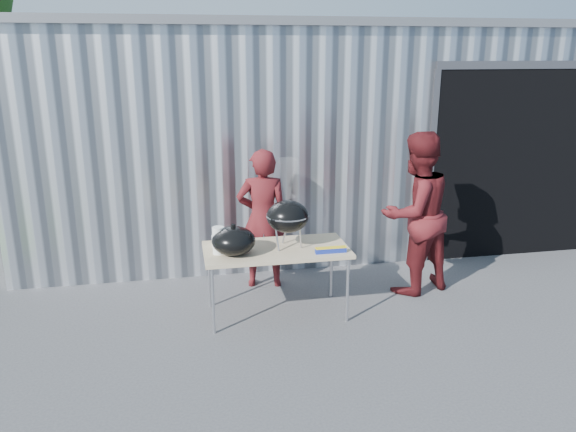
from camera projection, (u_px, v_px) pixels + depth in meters
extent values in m
plane|color=#414144|center=(302.00, 333.00, 5.62)|extent=(80.00, 80.00, 0.00)
cube|color=silver|center=(289.00, 124.00, 9.77)|extent=(8.00, 6.00, 3.00)
cube|color=slate|center=(289.00, 30.00, 9.33)|extent=(8.20, 6.20, 0.10)
cube|color=black|center=(494.00, 158.00, 8.01)|extent=(2.40, 1.20, 2.50)
cube|color=#4C4C51|center=(528.00, 65.00, 7.11)|extent=(2.52, 0.08, 0.10)
cube|color=tan|center=(276.00, 250.00, 5.84)|extent=(1.50, 0.75, 0.04)
cylinder|color=silver|center=(213.00, 301.00, 5.52)|extent=(0.03, 0.03, 0.71)
cylinder|color=silver|center=(348.00, 290.00, 5.78)|extent=(0.03, 0.03, 0.71)
cylinder|color=silver|center=(209.00, 277.00, 6.12)|extent=(0.03, 0.03, 0.71)
cylinder|color=silver|center=(331.00, 268.00, 6.37)|extent=(0.03, 0.03, 0.71)
ellipsoid|color=black|center=(288.00, 216.00, 5.76)|extent=(0.44, 0.44, 0.33)
cylinder|color=silver|center=(288.00, 215.00, 5.75)|extent=(0.45, 0.45, 0.02)
cylinder|color=silver|center=(288.00, 214.00, 5.75)|extent=(0.42, 0.42, 0.01)
cylinder|color=silver|center=(285.00, 232.00, 5.95)|extent=(0.02, 0.02, 0.24)
cylinder|color=silver|center=(277.00, 239.00, 5.73)|extent=(0.02, 0.02, 0.24)
cylinder|color=silver|center=(300.00, 238.00, 5.77)|extent=(0.02, 0.02, 0.24)
cylinder|color=#C77947|center=(274.00, 213.00, 5.72)|extent=(0.02, 0.14, 0.02)
cylinder|color=#C77947|center=(278.00, 213.00, 5.73)|extent=(0.02, 0.14, 0.02)
cylinder|color=#C77947|center=(281.00, 213.00, 5.73)|extent=(0.02, 0.14, 0.02)
cylinder|color=#C77947|center=(284.00, 213.00, 5.74)|extent=(0.02, 0.14, 0.02)
cylinder|color=#C77947|center=(288.00, 213.00, 5.75)|extent=(0.02, 0.14, 0.02)
cylinder|color=#C77947|center=(291.00, 213.00, 5.75)|extent=(0.02, 0.14, 0.02)
cylinder|color=#C77947|center=(294.00, 212.00, 5.76)|extent=(0.02, 0.14, 0.02)
cylinder|color=#C77947|center=(297.00, 212.00, 5.76)|extent=(0.02, 0.14, 0.02)
cylinder|color=#C77947|center=(301.00, 212.00, 5.77)|extent=(0.02, 0.14, 0.02)
cone|color=silver|center=(288.00, 186.00, 5.66)|extent=(0.20, 0.20, 0.55)
ellipsoid|color=black|center=(234.00, 241.00, 5.62)|extent=(0.44, 0.44, 0.29)
cylinder|color=black|center=(233.00, 226.00, 5.57)|extent=(0.05, 0.05, 0.03)
cylinder|color=white|center=(218.00, 240.00, 5.64)|extent=(0.12, 0.12, 0.28)
cube|color=white|center=(222.00, 241.00, 5.89)|extent=(0.20, 0.15, 0.10)
cube|color=navy|center=(331.00, 250.00, 5.69)|extent=(0.32, 0.06, 0.05)
cube|color=yellow|center=(331.00, 248.00, 5.68)|extent=(0.32, 0.06, 0.01)
imported|color=#541418|center=(263.00, 219.00, 6.57)|extent=(0.65, 0.47, 1.66)
imported|color=#541418|center=(415.00, 214.00, 6.40)|extent=(1.09, 0.97, 1.88)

